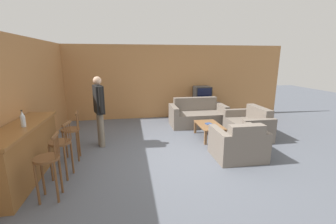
{
  "coord_description": "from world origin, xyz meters",
  "views": [
    {
      "loc": [
        -1.02,
        -4.47,
        2.14
      ],
      "look_at": [
        -0.12,
        0.82,
        0.85
      ],
      "focal_mm": 24.0,
      "sensor_mm": 36.0,
      "label": 1
    }
  ],
  "objects_px": {
    "bar_chair_far": "(71,134)",
    "person_by_window": "(99,108)",
    "bar_chair_mid": "(61,147)",
    "armchair_near": "(238,145)",
    "coffee_table": "(209,126)",
    "bar_chair_near": "(48,164)",
    "bottle": "(23,119)",
    "couch_far": "(197,116)",
    "book_on_table": "(209,124)",
    "tv": "(202,94)",
    "loveseat_right": "(249,126)",
    "tv_unit": "(202,109)"
  },
  "relations": [
    {
      "from": "book_on_table",
      "to": "person_by_window",
      "type": "xyz_separation_m",
      "value": [
        -2.84,
        -0.11,
        0.58
      ]
    },
    {
      "from": "armchair_near",
      "to": "tv_unit",
      "type": "height_order",
      "value": "armchair_near"
    },
    {
      "from": "book_on_table",
      "to": "couch_far",
      "type": "bearing_deg",
      "value": 87.5
    },
    {
      "from": "bar_chair_near",
      "to": "couch_far",
      "type": "bearing_deg",
      "value": 45.68
    },
    {
      "from": "bar_chair_mid",
      "to": "bottle",
      "type": "height_order",
      "value": "bottle"
    },
    {
      "from": "bar_chair_mid",
      "to": "armchair_near",
      "type": "height_order",
      "value": "bar_chair_mid"
    },
    {
      "from": "bar_chair_mid",
      "to": "armchair_near",
      "type": "distance_m",
      "value": 3.55
    },
    {
      "from": "bar_chair_near",
      "to": "coffee_table",
      "type": "height_order",
      "value": "bar_chair_near"
    },
    {
      "from": "armchair_near",
      "to": "coffee_table",
      "type": "distance_m",
      "value": 1.36
    },
    {
      "from": "book_on_table",
      "to": "loveseat_right",
      "type": "bearing_deg",
      "value": -4.42
    },
    {
      "from": "bar_chair_far",
      "to": "tv",
      "type": "height_order",
      "value": "tv"
    },
    {
      "from": "couch_far",
      "to": "book_on_table",
      "type": "relative_size",
      "value": 9.45
    },
    {
      "from": "book_on_table",
      "to": "bar_chair_near",
      "type": "bearing_deg",
      "value": -146.1
    },
    {
      "from": "bar_chair_mid",
      "to": "tv_unit",
      "type": "distance_m",
      "value": 5.31
    },
    {
      "from": "couch_far",
      "to": "bar_chair_near",
      "type": "bearing_deg",
      "value": -134.32
    },
    {
      "from": "bar_chair_near",
      "to": "tv",
      "type": "bearing_deg",
      "value": 48.62
    },
    {
      "from": "bar_chair_mid",
      "to": "bar_chair_far",
      "type": "relative_size",
      "value": 1.0
    },
    {
      "from": "coffee_table",
      "to": "couch_far",
      "type": "bearing_deg",
      "value": 88.05
    },
    {
      "from": "couch_far",
      "to": "bar_chair_far",
      "type": "bearing_deg",
      "value": -148.75
    },
    {
      "from": "bar_chair_far",
      "to": "person_by_window",
      "type": "relative_size",
      "value": 0.61
    },
    {
      "from": "bar_chair_near",
      "to": "bar_chair_mid",
      "type": "xyz_separation_m",
      "value": [
        -0.0,
        0.67,
        0.0
      ]
    },
    {
      "from": "tv",
      "to": "loveseat_right",
      "type": "bearing_deg",
      "value": -73.18
    },
    {
      "from": "armchair_near",
      "to": "book_on_table",
      "type": "bearing_deg",
      "value": 98.03
    },
    {
      "from": "tv",
      "to": "bar_chair_far",
      "type": "bearing_deg",
      "value": -142.62
    },
    {
      "from": "bar_chair_near",
      "to": "couch_far",
      "type": "xyz_separation_m",
      "value": [
        3.4,
        3.48,
        -0.27
      ]
    },
    {
      "from": "armchair_near",
      "to": "person_by_window",
      "type": "bearing_deg",
      "value": 157.54
    },
    {
      "from": "couch_far",
      "to": "loveseat_right",
      "type": "bearing_deg",
      "value": -50.67
    },
    {
      "from": "armchair_near",
      "to": "person_by_window",
      "type": "distance_m",
      "value": 3.35
    },
    {
      "from": "armchair_near",
      "to": "person_by_window",
      "type": "xyz_separation_m",
      "value": [
        -3.03,
        1.25,
        0.67
      ]
    },
    {
      "from": "tv",
      "to": "coffee_table",
      "type": "bearing_deg",
      "value": -102.45
    },
    {
      "from": "tv_unit",
      "to": "couch_far",
      "type": "bearing_deg",
      "value": -116.19
    },
    {
      "from": "bar_chair_near",
      "to": "bottle",
      "type": "distance_m",
      "value": 1.01
    },
    {
      "from": "bar_chair_near",
      "to": "armchair_near",
      "type": "xyz_separation_m",
      "value": [
        3.54,
        0.88,
        -0.27
      ]
    },
    {
      "from": "book_on_table",
      "to": "person_by_window",
      "type": "relative_size",
      "value": 0.11
    },
    {
      "from": "coffee_table",
      "to": "bottle",
      "type": "bearing_deg",
      "value": -158.01
    },
    {
      "from": "loveseat_right",
      "to": "bottle",
      "type": "distance_m",
      "value": 5.31
    },
    {
      "from": "bar_chair_mid",
      "to": "couch_far",
      "type": "xyz_separation_m",
      "value": [
        3.4,
        2.81,
        -0.27
      ]
    },
    {
      "from": "person_by_window",
      "to": "bottle",
      "type": "bearing_deg",
      "value": -125.34
    },
    {
      "from": "bar_chair_near",
      "to": "person_by_window",
      "type": "distance_m",
      "value": 2.23
    },
    {
      "from": "bar_chair_near",
      "to": "tv_unit",
      "type": "height_order",
      "value": "bar_chair_near"
    },
    {
      "from": "person_by_window",
      "to": "loveseat_right",
      "type": "bearing_deg",
      "value": 0.35
    },
    {
      "from": "couch_far",
      "to": "bottle",
      "type": "bearing_deg",
      "value": -144.35
    },
    {
      "from": "tv",
      "to": "bottle",
      "type": "relative_size",
      "value": 1.99
    },
    {
      "from": "loveseat_right",
      "to": "person_by_window",
      "type": "bearing_deg",
      "value": -179.65
    },
    {
      "from": "bar_chair_far",
      "to": "coffee_table",
      "type": "xyz_separation_m",
      "value": [
        3.36,
        0.81,
        -0.25
      ]
    },
    {
      "from": "armchair_near",
      "to": "couch_far",
      "type": "bearing_deg",
      "value": 93.06
    },
    {
      "from": "coffee_table",
      "to": "person_by_window",
      "type": "height_order",
      "value": "person_by_window"
    },
    {
      "from": "bottle",
      "to": "person_by_window",
      "type": "height_order",
      "value": "person_by_window"
    },
    {
      "from": "bottle",
      "to": "person_by_window",
      "type": "bearing_deg",
      "value": 54.66
    },
    {
      "from": "bar_chair_far",
      "to": "bar_chair_mid",
      "type": "bearing_deg",
      "value": -90.01
    }
  ]
}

